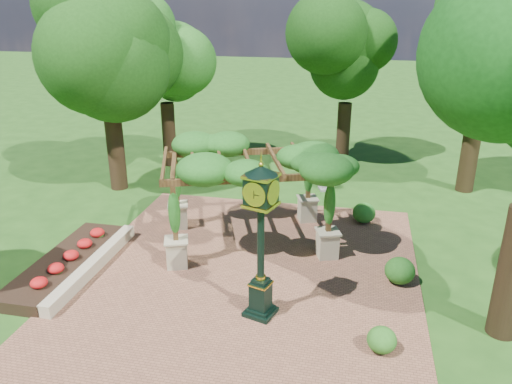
# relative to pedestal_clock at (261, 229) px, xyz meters

# --- Properties ---
(ground) EXTENTS (120.00, 120.00, 0.00)m
(ground) POSITION_rel_pedestal_clock_xyz_m (-0.78, 0.63, -2.49)
(ground) COLOR #1E4714
(ground) RESTS_ON ground
(brick_plaza) EXTENTS (10.00, 12.00, 0.04)m
(brick_plaza) POSITION_rel_pedestal_clock_xyz_m (-0.78, 1.63, -2.47)
(brick_plaza) COLOR brown
(brick_plaza) RESTS_ON ground
(border_wall) EXTENTS (0.35, 5.00, 0.40)m
(border_wall) POSITION_rel_pedestal_clock_xyz_m (-5.38, 1.13, -2.29)
(border_wall) COLOR #C6B793
(border_wall) RESTS_ON ground
(flower_bed) EXTENTS (1.50, 5.00, 0.36)m
(flower_bed) POSITION_rel_pedestal_clock_xyz_m (-6.28, 1.13, -2.31)
(flower_bed) COLOR red
(flower_bed) RESTS_ON ground
(pedestal_clock) EXTENTS (1.02, 1.02, 4.15)m
(pedestal_clock) POSITION_rel_pedestal_clock_xyz_m (0.00, 0.00, 0.00)
(pedestal_clock) COLOR black
(pedestal_clock) RESTS_ON brick_plaza
(pergola) EXTENTS (6.29, 5.02, 3.44)m
(pergola) POSITION_rel_pedestal_clock_xyz_m (-1.24, 4.06, 0.34)
(pergola) COLOR #B9B08A
(pergola) RESTS_ON brick_plaza
(sundial) EXTENTS (0.69, 0.69, 0.98)m
(sundial) POSITION_rel_pedestal_clock_xyz_m (0.93, 9.57, -2.06)
(sundial) COLOR gray
(sundial) RESTS_ON ground
(shrub_front) EXTENTS (0.82, 0.82, 0.62)m
(shrub_front) POSITION_rel_pedestal_clock_xyz_m (3.04, -0.87, -2.14)
(shrub_front) COLOR #26601B
(shrub_front) RESTS_ON brick_plaza
(shrub_mid) EXTENTS (0.99, 0.99, 0.78)m
(shrub_mid) POSITION_rel_pedestal_clock_xyz_m (3.61, 2.34, -2.06)
(shrub_mid) COLOR #205518
(shrub_mid) RESTS_ON brick_plaza
(shrub_back) EXTENTS (0.92, 0.92, 0.75)m
(shrub_back) POSITION_rel_pedestal_clock_xyz_m (2.57, 6.39, -2.07)
(shrub_back) COLOR #23611C
(shrub_back) RESTS_ON brick_plaza
(tree_west_near) EXTENTS (4.84, 4.84, 9.43)m
(tree_west_near) POSITION_rel_pedestal_clock_xyz_m (-7.90, 7.94, 3.99)
(tree_west_near) COLOR #372416
(tree_west_near) RESTS_ON ground
(tree_west_far) EXTENTS (3.24, 3.24, 7.96)m
(tree_west_far) POSITION_rel_pedestal_clock_xyz_m (-6.91, 11.54, 2.94)
(tree_west_far) COLOR #322013
(tree_west_far) RESTS_ON ground
(tree_north) EXTENTS (3.70, 3.70, 7.77)m
(tree_north) POSITION_rel_pedestal_clock_xyz_m (1.41, 13.66, 2.83)
(tree_north) COLOR #2F2013
(tree_north) RESTS_ON ground
(tree_east_far) EXTENTS (4.88, 4.88, 10.06)m
(tree_east_far) POSITION_rel_pedestal_clock_xyz_m (6.78, 10.75, 4.42)
(tree_east_far) COLOR #312313
(tree_east_far) RESTS_ON ground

